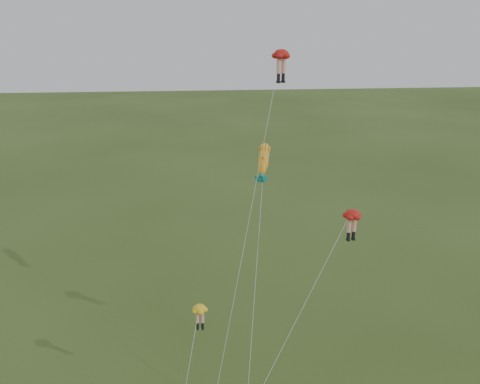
{
  "coord_description": "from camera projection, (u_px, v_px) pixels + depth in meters",
  "views": [
    {
      "loc": [
        -1.66,
        -28.33,
        24.63
      ],
      "look_at": [
        1.49,
        6.0,
        12.99
      ],
      "focal_mm": 40.0,
      "sensor_mm": 36.0,
      "label": 1
    }
  ],
  "objects": [
    {
      "name": "fish_kite",
      "position": [
        263.0,
        161.0,
        39.16
      ],
      "size": [
        3.07,
        11.08,
        15.67
      ],
      "rotation": [
        0.84,
        0.0,
        -0.26
      ],
      "color": "yellow",
      "rests_on": "ground"
    },
    {
      "name": "legs_kite_yellow",
      "position": [
        199.0,
        315.0,
        32.95
      ],
      "size": [
        2.31,
        4.1,
        7.53
      ],
      "rotation": [
        0.0,
        0.0,
        -0.08
      ],
      "color": "yellow",
      "rests_on": "ground"
    },
    {
      "name": "legs_kite_red_high",
      "position": [
        280.0,
        62.0,
        39.05
      ],
      "size": [
        6.9,
        12.35,
        22.07
      ],
      "rotation": [
        0.0,
        0.0,
        0.49
      ],
      "color": "red",
      "rests_on": "ground"
    },
    {
      "name": "legs_kite_red_mid",
      "position": [
        350.0,
        222.0,
        33.7
      ],
      "size": [
        8.7,
        5.94,
        12.84
      ],
      "rotation": [
        0.0,
        0.0,
        0.26
      ],
      "color": "red",
      "rests_on": "ground"
    }
  ]
}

